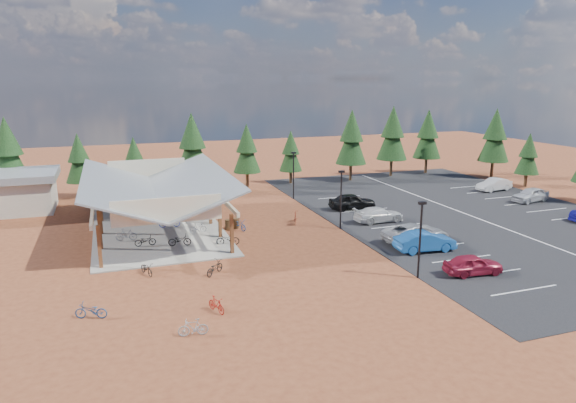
{
  "coord_description": "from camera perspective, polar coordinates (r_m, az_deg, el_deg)",
  "views": [
    {
      "loc": [
        -13.42,
        -36.95,
        12.7
      ],
      "look_at": [
        0.94,
        4.18,
        2.26
      ],
      "focal_mm": 32.0,
      "sensor_mm": 36.0,
      "label": 1
    }
  ],
  "objects": [
    {
      "name": "bike_15",
      "position": [
        46.3,
        0.82,
        -1.74
      ],
      "size": [
        1.12,
        1.89,
        1.1
      ],
      "primitive_type": "imported",
      "rotation": [
        0.0,
        0.0,
        2.79
      ],
      "color": "maroon",
      "rests_on": "ground"
    },
    {
      "name": "bike_5",
      "position": [
        43.71,
        -9.95,
        -2.88
      ],
      "size": [
        1.53,
        0.6,
        0.89
      ],
      "primitive_type": "imported",
      "rotation": [
        0.0,
        0.0,
        1.69
      ],
      "color": "#97999F",
      "rests_on": "concrete_pad"
    },
    {
      "name": "bike_12",
      "position": [
        34.74,
        -8.16,
        -7.29
      ],
      "size": [
        1.7,
        1.7,
        0.94
      ],
      "primitive_type": "imported",
      "rotation": [
        0.0,
        0.0,
        2.36
      ],
      "color": "black",
      "rests_on": "ground"
    },
    {
      "name": "car_2",
      "position": [
        41.89,
        14.0,
        -3.45
      ],
      "size": [
        5.6,
        2.86,
        1.52
      ],
      "primitive_type": "imported",
      "rotation": [
        0.0,
        0.0,
        1.63
      ],
      "color": "gray",
      "rests_on": "asphalt_lot"
    },
    {
      "name": "lamp_post_1",
      "position": [
        44.17,
        5.91,
        0.68
      ],
      "size": [
        0.5,
        0.25,
        5.14
      ],
      "color": "black",
      "rests_on": "ground"
    },
    {
      "name": "pine_3",
      "position": [
        59.09,
        -10.58,
        6.3
      ],
      "size": [
        3.9,
        3.9,
        9.09
      ],
      "color": "#382314",
      "rests_on": "ground"
    },
    {
      "name": "bike_13",
      "position": [
        27.12,
        -10.5,
        -13.6
      ],
      "size": [
        1.58,
        0.61,
        0.92
      ],
      "primitive_type": "imported",
      "rotation": [
        0.0,
        0.0,
        4.6
      ],
      "color": "#919298",
      "rests_on": "ground"
    },
    {
      "name": "pine_2",
      "position": [
        59.01,
        -16.7,
        4.44
      ],
      "size": [
        2.82,
        2.82,
        6.58
      ],
      "color": "#382314",
      "rests_on": "ground"
    },
    {
      "name": "bike_6",
      "position": [
        45.8,
        -13.03,
        -2.24
      ],
      "size": [
        1.81,
        0.75,
        0.93
      ],
      "primitive_type": "imported",
      "rotation": [
        0.0,
        0.0,
        1.49
      ],
      "color": "#1D2B9E",
      "rests_on": "concrete_pad"
    },
    {
      "name": "bike_pavilion",
      "position": [
        44.96,
        -14.51,
        1.65
      ],
      "size": [
        11.65,
        19.4,
        4.97
      ],
      "color": "#5E2C1B",
      "rests_on": "concrete_pad"
    },
    {
      "name": "pine_13",
      "position": [
        72.14,
        22.01,
        6.8
      ],
      "size": [
        3.88,
        3.88,
        9.05
      ],
      "color": "#382314",
      "rests_on": "ground"
    },
    {
      "name": "concrete_pad",
      "position": [
        45.86,
        -14.23,
        -2.96
      ],
      "size": [
        10.6,
        18.6,
        0.1
      ],
      "primitive_type": "cube",
      "color": "gray",
      "rests_on": "ground"
    },
    {
      "name": "car_0",
      "position": [
        36.42,
        19.87,
        -6.59
      ],
      "size": [
        4.06,
        1.98,
        1.34
      ],
      "primitive_type": "imported",
      "rotation": [
        0.0,
        0.0,
        1.47
      ],
      "color": "maroon",
      "rests_on": "asphalt_lot"
    },
    {
      "name": "pine_1",
      "position": [
        60.2,
        -22.22,
        4.45
      ],
      "size": [
        3.02,
        3.02,
        7.04
      ],
      "color": "#382314",
      "rests_on": "ground"
    },
    {
      "name": "car_4",
      "position": [
        51.39,
        7.15,
        0.01
      ],
      "size": [
        4.78,
        2.28,
        1.58
      ],
      "primitive_type": "imported",
      "rotation": [
        0.0,
        0.0,
        1.48
      ],
      "color": "black",
      "rests_on": "asphalt_lot"
    },
    {
      "name": "pine_4",
      "position": [
        61.16,
        -4.61,
        5.86
      ],
      "size": [
        3.27,
        3.27,
        7.61
      ],
      "color": "#382314",
      "rests_on": "ground"
    },
    {
      "name": "bike_3",
      "position": [
        53.17,
        -17.16,
        -0.32
      ],
      "size": [
        1.64,
        0.91,
        0.95
      ],
      "primitive_type": "imported",
      "rotation": [
        0.0,
        0.0,
        1.88
      ],
      "color": "maroon",
      "rests_on": "concrete_pad"
    },
    {
      "name": "car_8",
      "position": [
        59.9,
        25.34,
        0.69
      ],
      "size": [
        4.62,
        2.44,
        1.5
      ],
      "primitive_type": "imported",
      "rotation": [
        0.0,
        0.0,
        -1.41
      ],
      "color": "#ABADB3",
      "rests_on": "asphalt_lot"
    },
    {
      "name": "bike_10",
      "position": [
        30.37,
        -21.06,
        -11.26
      ],
      "size": [
        1.85,
        1.14,
        0.92
      ],
      "primitive_type": "imported",
      "rotation": [
        0.0,
        0.0,
        4.39
      ],
      "color": "navy",
      "rests_on": "ground"
    },
    {
      "name": "bike_16",
      "position": [
        40.52,
        -6.7,
        -4.19
      ],
      "size": [
        1.89,
        1.03,
        0.94
      ],
      "primitive_type": "imported",
      "rotation": [
        0.0,
        0.0,
        4.47
      ],
      "color": "black",
      "rests_on": "ground"
    },
    {
      "name": "car_1",
      "position": [
        40.04,
        14.97,
        -4.29
      ],
      "size": [
        4.74,
        1.96,
        1.53
      ],
      "primitive_type": "imported",
      "rotation": [
        0.0,
        0.0,
        1.49
      ],
      "color": "#1A549F",
      "rests_on": "asphalt_lot"
    },
    {
      "name": "pine_0",
      "position": [
        60.48,
        -28.71,
        4.99
      ],
      "size": [
        3.87,
        3.87,
        9.01
      ],
      "color": "#382314",
      "rests_on": "ground"
    },
    {
      "name": "lamp_post_2",
      "position": [
        55.04,
        0.62,
        3.3
      ],
      "size": [
        0.5,
        0.25,
        5.14
      ],
      "color": "black",
      "rests_on": "ground"
    },
    {
      "name": "bike_11",
      "position": [
        29.42,
        -7.97,
        -11.27
      ],
      "size": [
        0.96,
        1.56,
        0.91
      ],
      "primitive_type": "imported",
      "rotation": [
        0.0,
        0.0,
        0.38
      ],
      "color": "#9C130D",
      "rests_on": "ground"
    },
    {
      "name": "car_3",
      "position": [
        47.23,
        10.04,
        -1.44
      ],
      "size": [
        4.7,
        2.03,
        1.35
      ],
      "primitive_type": "imported",
      "rotation": [
        0.0,
        0.0,
        1.6
      ],
      "color": "#B9B9B9",
      "rests_on": "asphalt_lot"
    },
    {
      "name": "bike_7",
      "position": [
        52.95,
        -13.51,
        -0.15
      ],
      "size": [
        1.61,
        0.8,
        0.93
      ],
      "primitive_type": "imported",
      "rotation": [
        0.0,
        0.0,
        1.33
      ],
      "color": "maroon",
      "rests_on": "concrete_pad"
    },
    {
      "name": "bike_1",
      "position": [
        42.94,
        -17.53,
        -3.53
      ],
      "size": [
        1.73,
        0.72,
        1.01
      ],
      "primitive_type": "imported",
      "rotation": [
        0.0,
        0.0,
        1.42
      ],
      "color": "gray",
      "rests_on": "concrete_pad"
    },
    {
      "name": "bike_14",
      "position": [
        44.43,
        -5.43,
        -2.55
      ],
      "size": [
        1.26,
        1.94,
        0.96
      ],
      "primitive_type": "imported",
      "rotation": [
        0.0,
        0.0,
        0.37
      ],
      "color": "navy",
      "rests_on": "ground"
    },
    {
      "name": "asphalt_lot",
      "position": [
        52.68,
        18.79,
        -1.19
      ],
      "size": [
        27.0,
        44.0,
        0.04
      ],
      "primitive_type": "cube",
      "color": "black",
      "rests_on": "ground"
    },
    {
      "name": "pine_12",
      "position": [
        67.82,
        25.15,
        4.79
      ],
      "size": [
        2.78,
        2.78,
        6.48
      ],
      "color": "#382314",
      "rests_on": "ground"
    },
    {
      "name": "pine_6",
      "position": [
        65.48,
        7.07,
        7.07
      ],
      "size": [
        3.87,
        3.87,
        9.02
      ],
      "color": "#382314",
      "rests_on": "ground"
    },
    {
      "name": "lamp_post_0",
      "position": [
        34.06,
        14.49,
        -3.56
      ],
      "size": [
        0.5,
        0.25,
        5.14
      ],
      "color": "black",
      "rests_on": "ground"
    },
    {
      "name": "bike_8",
      "position": [
        35.62,
        -15.43,
        -7.2
      ],
      "size": [
        1.09,
        1.7,
        0.84
      ],
      "primitive_type": "imported",
      "rotation": [
        0.0,
        0.0,
        0.36
      ],
      "color": "black",
      "rests_on": "ground"
    },
    {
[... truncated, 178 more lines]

